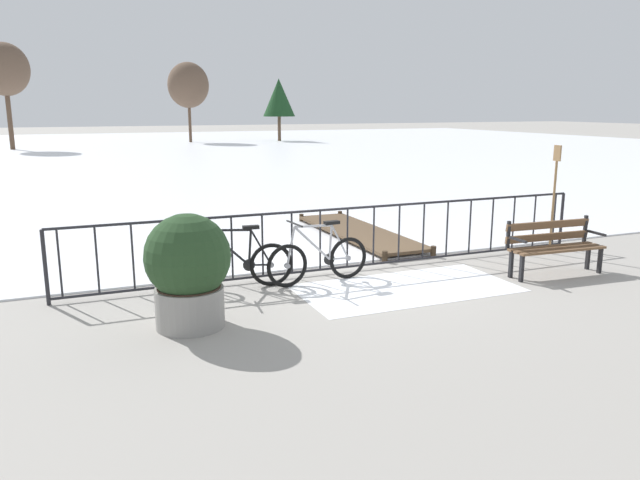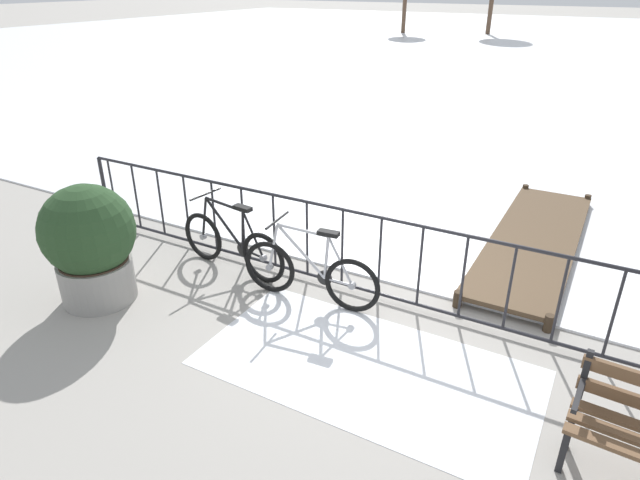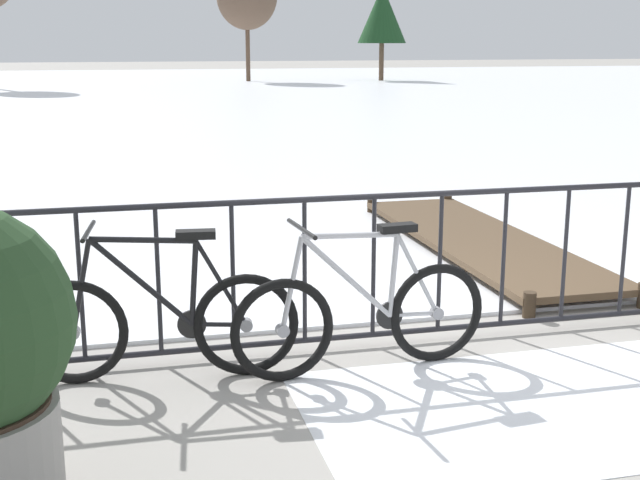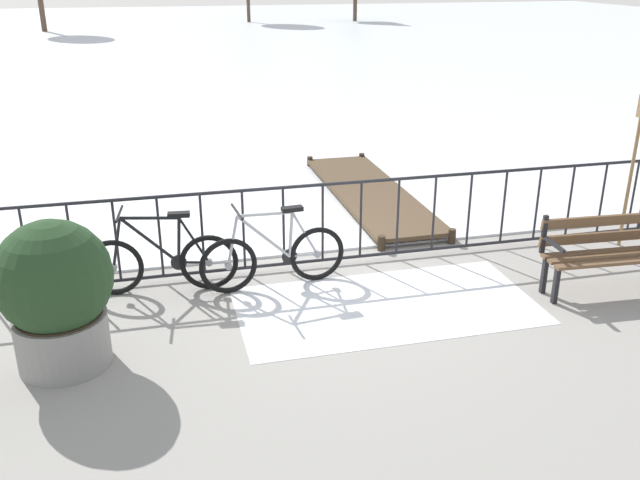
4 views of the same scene
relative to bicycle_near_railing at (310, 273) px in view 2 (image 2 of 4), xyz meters
name	(u,v)px [view 2 (image 2 of 4)]	position (x,y,z in m)	size (l,w,h in m)	color
ground_plane	(377,299)	(0.68, 0.42, -0.37)	(160.00, 160.00, 0.00)	#9E9991
frozen_pond	(595,49)	(0.68, 28.82, -0.35)	(80.00, 56.00, 0.03)	white
snow_patch	(367,367)	(1.10, -0.78, -0.36)	(3.25, 1.67, 0.01)	white
railing_fence	(380,257)	(0.68, 0.42, 0.19)	(9.06, 0.06, 1.07)	#232328
bicycle_near_railing	(310,273)	(0.00, 0.00, 0.00)	(1.71, 0.52, 0.97)	black
bicycle_second	(232,244)	(-1.24, 0.16, 0.00)	(1.71, 0.52, 0.97)	black
planter_with_shrub	(90,242)	(-2.19, -1.16, 0.37)	(1.04, 1.04, 1.41)	gray
wooden_dock	(534,240)	(2.04, 2.74, -0.25)	(1.10, 4.15, 0.20)	brown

